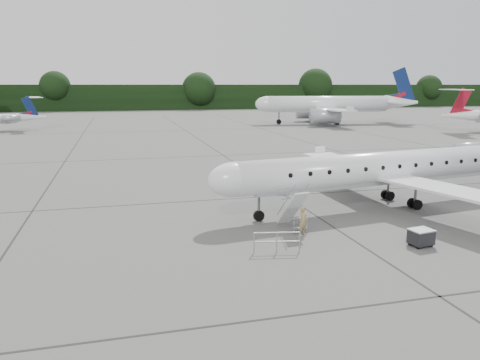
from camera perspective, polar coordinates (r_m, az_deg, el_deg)
name	(u,v)px	position (r m, az deg, el deg)	size (l,w,h in m)	color
ground	(386,221)	(29.23, 17.32, -4.74)	(320.00, 320.00, 0.00)	#5D5D5B
treeline	(165,97)	(154.49, -9.18, 9.93)	(260.00, 4.00, 8.00)	black
main_regional_jet	(392,152)	(32.20, 18.02, 3.32)	(28.41, 20.46, 7.29)	white
airstair	(292,209)	(26.20, 6.40, -3.55)	(0.85, 2.08, 2.28)	white
passenger	(303,221)	(25.31, 7.68, -4.99)	(0.57, 0.37, 1.56)	#988253
safety_railing	(277,243)	(22.70, 4.51, -7.61)	(2.20, 0.08, 1.00)	#93969B
baggage_cart	(421,237)	(25.19, 21.20, -6.52)	(1.07, 0.86, 0.92)	black
bg_narrowbody	(327,96)	(98.73, 10.60, 10.03)	(31.59, 22.74, 11.34)	white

